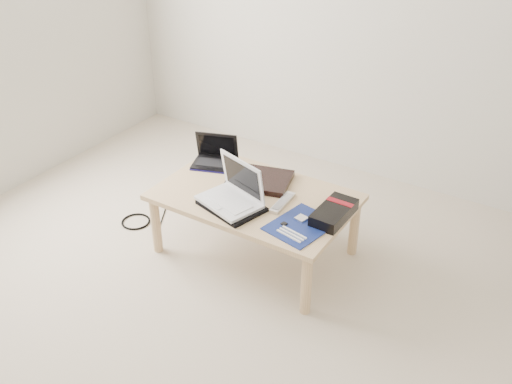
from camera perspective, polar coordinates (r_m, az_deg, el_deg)
The scene contains 13 objects.
ground at distance 2.95m, azimuth -5.53°, elevation -14.10°, with size 4.00×4.00×0.00m, color beige.
coffee_table at distance 3.26m, azimuth -0.13°, elevation -1.01°, with size 1.10×0.70×0.40m.
book at distance 3.34m, azimuth 0.55°, elevation 1.22°, with size 0.40×0.36×0.03m.
netbook at distance 3.54m, azimuth -4.10°, elevation 3.43°, with size 0.31×0.27×0.19m.
tablet at distance 3.27m, azimuth -1.33°, elevation 0.22°, with size 0.30×0.26×0.01m.
remote at distance 3.15m, azimuth 2.68°, elevation -1.05°, with size 0.06×0.23×0.02m.
neoprene_sleeve at distance 3.12m, azimuth -2.45°, elevation -1.40°, with size 0.33×0.24×0.02m, color black.
white_laptop at distance 3.11m, azimuth -2.28°, elevation -0.14°, with size 0.39×0.32×0.24m.
motherboard at distance 2.98m, azimuth 4.52°, elevation -3.35°, with size 0.33×0.38×0.02m.
gpu_box at distance 3.05m, azimuth 7.81°, elevation -2.06°, with size 0.16×0.30×0.07m.
cable_coil at distance 3.23m, azimuth -2.12°, elevation -0.24°, with size 0.10×0.10×0.01m, color black.
floor_cable_coil at distance 3.79m, azimuth -11.93°, elevation -2.91°, with size 0.19×0.19×0.01m, color black.
floor_cable_trail at distance 3.76m, azimuth -9.47°, elevation -2.97°, with size 0.01×0.01×0.38m, color black.
Camera 1 is at (1.33, -1.60, 2.10)m, focal length 40.00 mm.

